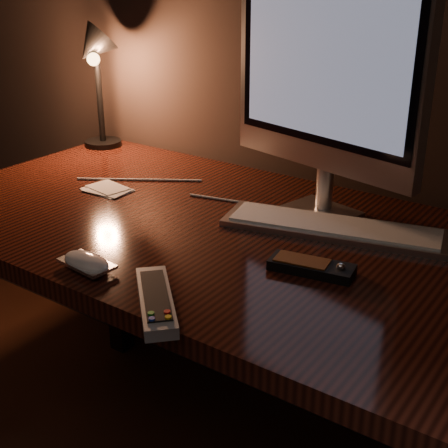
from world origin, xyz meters
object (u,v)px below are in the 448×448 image
Objects in this scene: keyboard at (334,227)px; desk at (270,277)px; mouse at (87,264)px; monitor at (325,80)px; media_remote at (312,267)px; desk_lamp at (95,65)px; tv_remote at (156,300)px.

desk is at bearing -174.37° from keyboard.
mouse is (-0.17, -0.38, 0.14)m from desk.
desk is at bearing -102.70° from monitor.
monitor is 0.40m from media_remote.
desk is 0.83m from desk_lamp.
monitor reaches higher than media_remote.
desk_lamp is (-0.72, 0.20, 0.38)m from desk.
media_remote reaches higher than mouse.
desk_lamp is (-0.55, 0.57, 0.24)m from mouse.
desk_lamp reaches higher than tv_remote.
mouse reaches higher than keyboard.
desk_lamp is at bearing 156.00° from keyboard.
keyboard is 2.50× the size of tv_remote.
tv_remote is (-0.15, -0.26, 0.00)m from media_remote.
media_remote is (0.12, -0.25, -0.29)m from monitor.
media_remote is at bearing -40.48° from desk.
media_remote is (0.05, -0.19, 0.00)m from keyboard.
monitor is 3.08× the size of media_remote.
keyboard is at bearing 60.87° from mouse.
desk_lamp reaches higher than keyboard.
keyboard is 0.89m from desk_lamp.
desk_lamp reaches higher than media_remote.
mouse is at bearing -101.17° from monitor.
tv_remote reaches higher than mouse.
mouse is 0.67× the size of media_remote.
desk_lamp is at bearing -173.25° from monitor.
monitor is at bearing -5.73° from desk_lamp.
media_remote is 0.30m from tv_remote.
monitor is 1.36× the size of desk_lamp.
mouse is (-0.29, -0.42, 0.00)m from keyboard.
desk is 8.58× the size of tv_remote.
mouse is at bearing -114.06° from desk.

